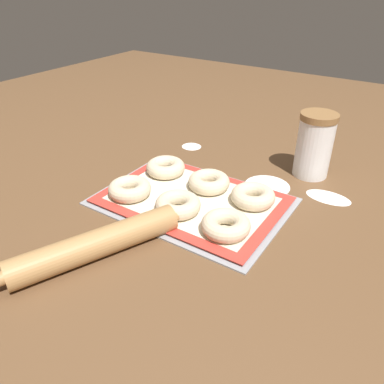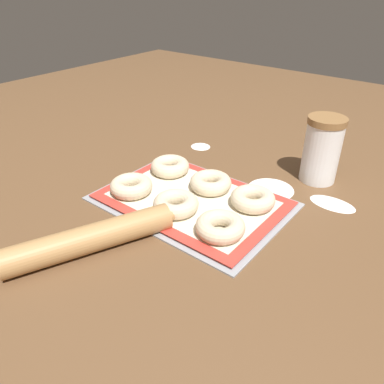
{
  "view_description": "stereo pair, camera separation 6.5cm",
  "coord_description": "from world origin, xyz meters",
  "views": [
    {
      "loc": [
        0.39,
        -0.6,
        0.48
      ],
      "look_at": [
        -0.02,
        0.02,
        0.03
      ],
      "focal_mm": 35.0,
      "sensor_mm": 36.0,
      "label": 1
    },
    {
      "loc": [
        0.44,
        -0.57,
        0.48
      ],
      "look_at": [
        -0.02,
        0.02,
        0.03
      ],
      "focal_mm": 35.0,
      "sensor_mm": 36.0,
      "label": 2
    }
  ],
  "objects": [
    {
      "name": "ground_plane",
      "position": [
        0.0,
        0.0,
        0.0
      ],
      "size": [
        2.8,
        2.8,
        0.0
      ],
      "primitive_type": "plane",
      "color": "brown"
    },
    {
      "name": "baking_tray",
      "position": [
        -0.02,
        0.02,
        0.0
      ],
      "size": [
        0.43,
        0.31,
        0.01
      ],
      "color": "#93969B",
      "rests_on": "ground_plane"
    },
    {
      "name": "flour_patch_near",
      "position": [
        -0.2,
        0.29,
        0.0
      ],
      "size": [
        0.06,
        0.06,
        0.0
      ],
      "color": "white",
      "rests_on": "ground_plane"
    },
    {
      "name": "bagel_front_left",
      "position": [
        -0.15,
        -0.05,
        0.03
      ],
      "size": [
        0.1,
        0.1,
        0.03
      ],
      "color": "beige",
      "rests_on": "baking_mat"
    },
    {
      "name": "bagel_back_center",
      "position": [
        -0.01,
        0.08,
        0.03
      ],
      "size": [
        0.1,
        0.1,
        0.03
      ],
      "color": "beige",
      "rests_on": "baking_mat"
    },
    {
      "name": "flour_patch_far",
      "position": [
        0.1,
        0.19,
        0.0
      ],
      "size": [
        0.12,
        0.11,
        0.0
      ],
      "color": "white",
      "rests_on": "ground_plane"
    },
    {
      "name": "bagel_back_left",
      "position": [
        -0.15,
        0.09,
        0.03
      ],
      "size": [
        0.1,
        0.1,
        0.03
      ],
      "color": "beige",
      "rests_on": "baking_mat"
    },
    {
      "name": "bagel_front_right",
      "position": [
        0.11,
        -0.05,
        0.03
      ],
      "size": [
        0.1,
        0.1,
        0.03
      ],
      "color": "beige",
      "rests_on": "baking_mat"
    },
    {
      "name": "bagel_front_center",
      "position": [
        -0.01,
        -0.04,
        0.03
      ],
      "size": [
        0.1,
        0.1,
        0.03
      ],
      "color": "beige",
      "rests_on": "baking_mat"
    },
    {
      "name": "baking_mat",
      "position": [
        -0.02,
        0.02,
        0.01
      ],
      "size": [
        0.41,
        0.28,
        0.0
      ],
      "color": "red",
      "rests_on": "baking_tray"
    },
    {
      "name": "rolling_pin",
      "position": [
        -0.07,
        -0.24,
        0.03
      ],
      "size": [
        0.19,
        0.4,
        0.06
      ],
      "color": "#AD7F4C",
      "rests_on": "ground_plane"
    },
    {
      "name": "flour_canister",
      "position": [
        0.17,
        0.31,
        0.09
      ],
      "size": [
        0.09,
        0.09,
        0.17
      ],
      "color": "white",
      "rests_on": "ground_plane"
    },
    {
      "name": "bagel_back_right",
      "position": [
        0.11,
        0.08,
        0.03
      ],
      "size": [
        0.1,
        0.1,
        0.03
      ],
      "color": "beige",
      "rests_on": "baking_mat"
    },
    {
      "name": "flour_patch_side",
      "position": [
        0.24,
        0.22,
        0.0
      ],
      "size": [
        0.11,
        0.06,
        0.0
      ],
      "color": "white",
      "rests_on": "ground_plane"
    }
  ]
}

